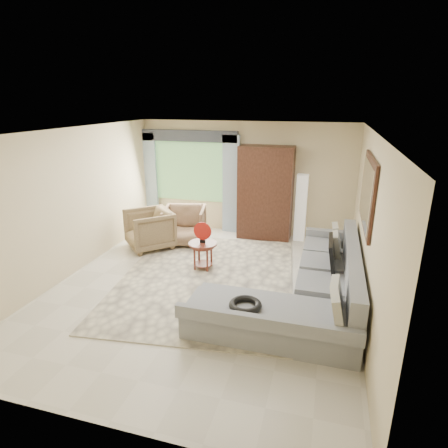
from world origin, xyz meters
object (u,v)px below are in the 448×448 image
(potted_plant, at_px, (154,215))
(armoire, at_px, (266,193))
(armchair_right, at_px, (184,225))
(tv_screen, at_px, (332,254))
(coffee_table, at_px, (203,255))
(sectional_sofa, at_px, (311,291))
(armchair_left, at_px, (149,229))
(floor_lamp, at_px, (301,208))

(potted_plant, bearing_deg, armoire, -2.07)
(armchair_right, relative_size, armoire, 0.43)
(tv_screen, distance_m, potted_plant, 5.04)
(tv_screen, height_order, armoire, armoire)
(armchair_right, distance_m, potted_plant, 1.58)
(armoire, bearing_deg, coffee_table, -111.49)
(coffee_table, distance_m, potted_plant, 2.97)
(armchair_right, bearing_deg, sectional_sofa, -48.29)
(tv_screen, bearing_deg, sectional_sofa, -117.45)
(armchair_left, xyz_separation_m, floor_lamp, (3.05, 1.40, 0.33))
(coffee_table, height_order, armoire, armoire)
(tv_screen, distance_m, armchair_left, 3.91)
(armchair_right, relative_size, potted_plant, 1.70)
(tv_screen, relative_size, armoire, 0.35)
(potted_plant, distance_m, floor_lamp, 3.69)
(potted_plant, distance_m, armoire, 2.96)
(coffee_table, relative_size, armchair_left, 0.58)
(armoire, height_order, floor_lamp, armoire)
(coffee_table, height_order, armchair_right, armchair_right)
(armchair_right, bearing_deg, armchair_left, -156.80)
(potted_plant, relative_size, armoire, 0.25)
(tv_screen, height_order, armchair_left, tv_screen)
(sectional_sofa, distance_m, potted_plant, 5.07)
(sectional_sofa, bearing_deg, armoire, 113.06)
(armchair_left, bearing_deg, sectional_sofa, 21.76)
(floor_lamp, bearing_deg, armchair_left, -155.44)
(tv_screen, xyz_separation_m, floor_lamp, (-0.70, 2.44, 0.03))
(armchair_right, height_order, potted_plant, armchair_right)
(armchair_left, height_order, armoire, armoire)
(tv_screen, bearing_deg, armchair_right, 154.34)
(sectional_sofa, bearing_deg, armchair_left, 155.89)
(armchair_right, bearing_deg, tv_screen, -38.79)
(sectional_sofa, height_order, coffee_table, sectional_sofa)
(sectional_sofa, xyz_separation_m, tv_screen, (0.27, 0.51, 0.44))
(armchair_left, xyz_separation_m, potted_plant, (-0.60, 1.44, -0.15))
(floor_lamp, bearing_deg, sectional_sofa, -81.67)
(armchair_left, height_order, floor_lamp, floor_lamp)
(sectional_sofa, relative_size, coffee_table, 6.52)
(sectional_sofa, bearing_deg, potted_plant, 143.73)
(armchair_left, distance_m, potted_plant, 1.57)
(tv_screen, height_order, potted_plant, tv_screen)
(coffee_table, relative_size, armoire, 0.25)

